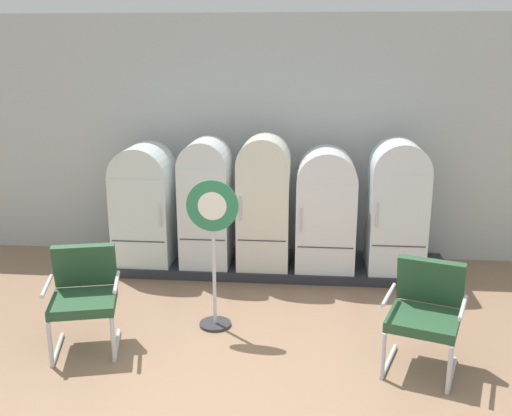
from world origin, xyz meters
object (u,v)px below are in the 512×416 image
object	(u,v)px
refrigerator_1	(206,198)
refrigerator_0	(144,201)
refrigerator_4	(397,202)
sign_stand	(214,253)
armchair_left	(84,291)
refrigerator_3	(326,206)
armchair_right	(426,309)
refrigerator_2	(264,198)

from	to	relation	value
refrigerator_1	refrigerator_0	bearing A→B (deg)	177.15
refrigerator_4	sign_stand	world-z (taller)	refrigerator_4
armchair_left	sign_stand	distance (m)	1.26
refrigerator_1	refrigerator_4	bearing A→B (deg)	0.48
refrigerator_0	refrigerator_4	distance (m)	3.08
refrigerator_0	sign_stand	bearing A→B (deg)	-53.90
armchair_left	sign_stand	size ratio (longest dim) A/B	0.63
sign_stand	armchair_left	bearing A→B (deg)	-157.11
refrigerator_3	armchair_right	bearing A→B (deg)	-68.57
refrigerator_2	armchair_right	bearing A→B (deg)	-52.61
armchair_right	refrigerator_1	bearing A→B (deg)	137.87
refrigerator_2	sign_stand	world-z (taller)	refrigerator_2
refrigerator_0	refrigerator_4	world-z (taller)	refrigerator_4
refrigerator_2	sign_stand	xyz separation A→B (m)	(-0.38, -1.48, -0.18)
armchair_left	sign_stand	xyz separation A→B (m)	(1.14, 0.48, 0.24)
refrigerator_1	refrigerator_3	size ratio (longest dim) A/B	1.07
refrigerator_1	refrigerator_3	bearing A→B (deg)	1.53
refrigerator_3	refrigerator_2	bearing A→B (deg)	-176.44
refrigerator_1	armchair_left	size ratio (longest dim) A/B	1.64
armchair_left	sign_stand	world-z (taller)	sign_stand
refrigerator_1	refrigerator_2	size ratio (longest dim) A/B	0.97
refrigerator_3	armchair_left	distance (m)	3.04
refrigerator_4	armchair_left	distance (m)	3.71
armchair_right	sign_stand	world-z (taller)	sign_stand
refrigerator_0	armchair_right	distance (m)	3.73
refrigerator_0	armchair_left	size ratio (longest dim) A/B	1.55
armchair_right	sign_stand	xyz separation A→B (m)	(-1.95, 0.57, 0.24)
refrigerator_4	refrigerator_3	bearing A→B (deg)	178.67
refrigerator_1	armchair_left	bearing A→B (deg)	-112.29
refrigerator_3	sign_stand	world-z (taller)	refrigerator_3
sign_stand	refrigerator_1	bearing A→B (deg)	102.63
refrigerator_4	armchair_left	world-z (taller)	refrigerator_4
refrigerator_0	refrigerator_2	distance (m)	1.49
refrigerator_2	sign_stand	bearing A→B (deg)	-104.25
refrigerator_0	refrigerator_1	bearing A→B (deg)	-2.85
armchair_left	armchair_right	xyz separation A→B (m)	(3.09, -0.09, 0.00)
refrigerator_3	refrigerator_4	xyz separation A→B (m)	(0.84, -0.02, 0.07)
refrigerator_3	armchair_left	size ratio (longest dim) A/B	1.53
refrigerator_4	armchair_left	xyz separation A→B (m)	(-3.11, -1.99, -0.40)
refrigerator_1	refrigerator_4	distance (m)	2.30
refrigerator_1	sign_stand	size ratio (longest dim) A/B	1.02
refrigerator_2	armchair_left	xyz separation A→B (m)	(-1.52, -1.96, -0.42)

